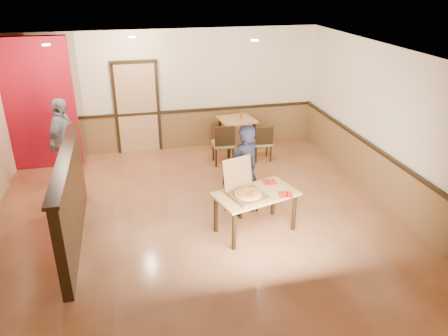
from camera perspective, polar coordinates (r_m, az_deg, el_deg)
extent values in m
plane|color=#CD7E4F|center=(7.69, -3.47, -6.65)|extent=(7.00, 7.00, 0.00)
plane|color=black|center=(6.70, -4.09, 14.36)|extent=(7.00, 7.00, 0.00)
plane|color=#F8E9C2|center=(10.39, -6.97, 9.92)|extent=(7.00, 0.00, 7.00)
plane|color=#F8E9C2|center=(8.33, 20.81, 4.86)|extent=(0.00, 7.00, 7.00)
cube|color=brown|center=(10.63, -6.69, 4.92)|extent=(7.00, 0.04, 0.90)
cube|color=black|center=(10.47, -6.80, 7.31)|extent=(7.00, 0.06, 0.06)
cube|color=brown|center=(8.65, 19.73, -1.08)|extent=(0.04, 7.00, 0.90)
cube|color=black|center=(8.46, 20.05, 1.79)|extent=(0.06, 7.00, 0.06)
cube|color=tan|center=(10.40, -11.26, 7.64)|extent=(0.90, 0.06, 2.10)
cube|color=black|center=(7.18, -19.32, -4.12)|extent=(0.14, 3.00, 1.40)
cube|color=black|center=(6.88, -20.13, 1.17)|extent=(0.20, 3.10, 0.05)
cube|color=maroon|center=(10.04, -23.44, 7.58)|extent=(1.60, 0.20, 2.78)
cylinder|color=beige|center=(8.50, -22.19, 14.68)|extent=(0.14, 0.14, 0.02)
cylinder|color=beige|center=(9.10, -11.89, 16.43)|extent=(0.14, 0.14, 0.02)
cylinder|color=beige|center=(8.46, 4.02, 16.30)|extent=(0.14, 0.14, 0.02)
cube|color=tan|center=(7.04, 4.16, -3.42)|extent=(1.47, 1.09, 0.04)
cylinder|color=black|center=(6.74, 1.32, -8.20)|extent=(0.07, 0.07, 0.66)
cylinder|color=black|center=(7.18, -1.08, -6.00)|extent=(0.07, 0.07, 0.66)
cylinder|color=black|center=(7.31, 9.13, -5.72)|extent=(0.07, 0.07, 0.66)
cylinder|color=black|center=(7.71, 6.46, -3.85)|extent=(0.07, 0.07, 0.66)
cube|color=olive|center=(7.71, 2.31, -2.45)|extent=(0.65, 0.65, 0.06)
cube|color=black|center=(7.74, 1.22, -0.17)|extent=(0.43, 0.26, 0.46)
cylinder|color=black|center=(7.59, 2.22, -5.24)|extent=(0.05, 0.05, 0.42)
cylinder|color=black|center=(7.85, 0.22, -4.17)|extent=(0.05, 0.05, 0.42)
cylinder|color=black|center=(7.84, 4.34, -4.28)|extent=(0.05, 0.05, 0.42)
cylinder|color=black|center=(8.08, 2.33, -3.28)|extent=(0.05, 0.05, 0.42)
cube|color=olive|center=(9.69, -0.12, 3.19)|extent=(0.48, 0.48, 0.06)
cube|color=black|center=(9.40, 0.12, 4.17)|extent=(0.44, 0.06, 0.44)
cylinder|color=black|center=(9.99, 0.75, 2.26)|extent=(0.04, 0.04, 0.40)
cylinder|color=black|center=(9.65, 1.20, 1.42)|extent=(0.04, 0.04, 0.40)
cylinder|color=black|center=(9.93, -1.41, 2.10)|extent=(0.04, 0.04, 0.40)
cylinder|color=black|center=(9.58, -1.03, 1.26)|extent=(0.04, 0.04, 0.40)
cube|color=olive|center=(9.93, 4.96, 3.34)|extent=(0.44, 0.44, 0.05)
cube|color=black|center=(9.68, 5.28, 4.19)|extent=(0.40, 0.06, 0.40)
cylinder|color=black|center=(10.21, 5.61, 2.51)|extent=(0.04, 0.04, 0.36)
cylinder|color=black|center=(9.90, 6.11, 1.78)|extent=(0.04, 0.04, 0.36)
cylinder|color=black|center=(10.13, 3.74, 2.39)|extent=(0.04, 0.04, 0.36)
cylinder|color=black|center=(9.82, 4.19, 1.66)|extent=(0.04, 0.04, 0.36)
cube|color=tan|center=(10.17, 1.68, 6.35)|extent=(0.87, 0.87, 0.04)
cylinder|color=black|center=(9.93, 0.62, 3.35)|extent=(0.07, 0.07, 0.80)
cylinder|color=black|center=(10.48, -0.56, 4.50)|extent=(0.07, 0.07, 0.80)
cylinder|color=black|center=(10.15, 3.92, 3.77)|extent=(0.07, 0.07, 0.80)
cylinder|color=black|center=(10.69, 2.60, 4.87)|extent=(0.07, 0.07, 0.80)
imported|color=black|center=(7.50, 2.67, -0.34)|extent=(0.72, 0.62, 1.65)
imported|color=gray|center=(9.31, -20.22, 3.40)|extent=(0.73, 1.09, 1.73)
cube|color=brown|center=(6.90, 3.14, -3.64)|extent=(0.66, 0.66, 0.04)
cube|color=brown|center=(7.01, 1.79, -0.65)|extent=(0.53, 0.26, 0.51)
cylinder|color=#DE8F50|center=(6.89, 3.15, -3.40)|extent=(0.47, 0.47, 0.03)
cube|color=red|center=(7.03, 8.01, -3.45)|extent=(0.27, 0.27, 0.01)
cylinder|color=white|center=(7.02, 7.78, -3.43)|extent=(0.05, 0.19, 0.01)
cube|color=white|center=(7.04, 8.24, -3.39)|extent=(0.06, 0.20, 0.00)
cube|color=red|center=(7.41, 5.95, -1.82)|extent=(0.22, 0.22, 0.00)
cylinder|color=white|center=(7.40, 5.73, -1.80)|extent=(0.01, 0.19, 0.01)
cube|color=white|center=(7.42, 6.17, -1.77)|extent=(0.02, 0.20, 0.00)
cylinder|color=#9B4B1C|center=(10.18, 2.24, 6.89)|extent=(0.06, 0.06, 0.14)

